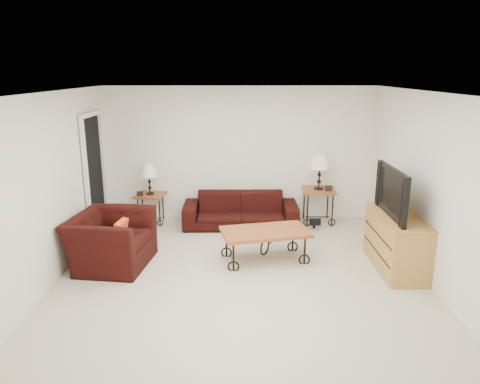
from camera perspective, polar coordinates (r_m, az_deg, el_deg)
name	(u,v)px	position (r m, az deg, el deg)	size (l,w,h in m)	color
ground	(240,273)	(6.43, 0.04, -10.28)	(5.00, 5.00, 0.00)	beige
wall_back	(239,154)	(8.44, -0.08, 4.83)	(5.00, 0.02, 2.50)	white
wall_front	(243,266)	(3.64, 0.35, -9.39)	(5.00, 0.02, 2.50)	white
wall_left	(53,188)	(6.48, -22.63, 0.48)	(0.02, 5.00, 2.50)	white
wall_right	(427,187)	(6.52, 22.60, 0.56)	(0.02, 5.00, 2.50)	white
ceiling	(240,92)	(5.81, 0.05, 12.57)	(5.00, 5.00, 0.00)	white
doorway	(94,177)	(8.03, -17.96, 1.87)	(0.08, 0.94, 2.04)	black
sofa	(241,210)	(8.21, 0.07, -2.31)	(2.06, 0.81, 0.60)	black
side_table_left	(151,208)	(8.54, -11.24, -2.06)	(0.51, 0.51, 0.56)	brown
side_table_right	(318,206)	(8.50, 9.84, -1.74)	(0.60, 0.60, 0.65)	brown
lamp_left	(149,179)	(8.39, -11.43, 1.59)	(0.32, 0.32, 0.56)	black
lamp_right	(319,172)	(8.34, 10.04, 2.53)	(0.37, 0.37, 0.65)	black
photo_frame_left	(140,194)	(8.34, -12.55, -0.22)	(0.11, 0.01, 0.09)	black
photo_frame_right	(329,188)	(8.29, 11.16, 0.47)	(0.13, 0.02, 0.11)	black
coffee_table	(265,245)	(6.77, 3.16, -6.76)	(1.27, 0.69, 0.48)	brown
armchair	(111,240)	(6.82, -16.02, -5.88)	(1.18, 1.03, 0.77)	black
throw_pillow	(120,232)	(6.69, -14.98, -4.97)	(0.35, 0.09, 0.35)	#DE5C1C
tv_stand	(396,242)	(6.82, 19.21, -6.01)	(0.55, 1.33, 0.80)	#B77A44
television	(400,192)	(6.60, 19.60, 0.00)	(1.19, 0.16, 0.68)	black
backpack	(314,218)	(8.21, 9.40, -3.31)	(0.30, 0.23, 0.39)	black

